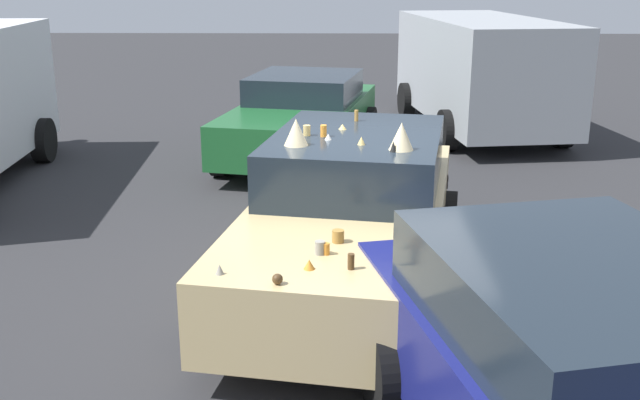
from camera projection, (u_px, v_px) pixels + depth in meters
The scene contains 5 objects.
ground_plane at pixel (350, 286), 7.59m from camera, with size 60.00×60.00×0.00m, color #2D2D30.
art_car_decorated at pixel (352, 212), 7.45m from camera, with size 4.90×2.60×1.73m.
parked_van_near_left at pixel (480, 69), 14.39m from camera, with size 5.46×2.83×2.15m.
parked_sedan_behind_left at pixel (302, 116), 12.50m from camera, with size 4.70×2.70×1.36m.
parked_sedan_row_back_far at pixel (609, 399), 4.23m from camera, with size 4.78×2.79×1.45m.
Camera 1 is at (-7.00, 0.17, 3.07)m, focal length 42.39 mm.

